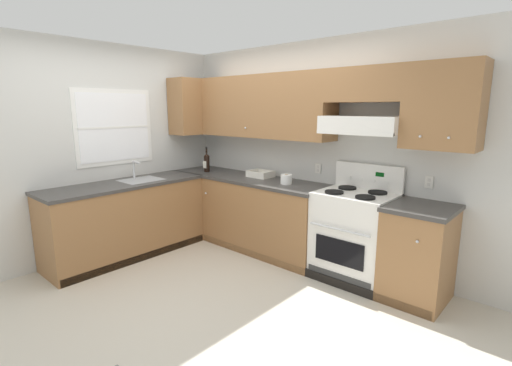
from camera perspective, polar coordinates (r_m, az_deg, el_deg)
The scene contains 9 objects.
ground_plane at distance 3.98m, azimuth -9.69°, elevation -15.32°, with size 7.04×7.04×0.00m, color beige.
wall_back at distance 4.44m, azimuth 8.69°, elevation 7.41°, with size 4.68×0.57×2.55m.
wall_left at distance 5.04m, azimuth -19.62°, elevation 5.80°, with size 0.47×4.00×2.55m.
counter_back_run at distance 4.61m, azimuth 2.51°, elevation -5.34°, with size 3.60×0.65×0.91m.
counter_left_run at distance 4.79m, azimuth -19.26°, elevation -5.23°, with size 0.63×1.91×1.13m.
stove at distance 4.05m, azimuth 14.78°, elevation -7.74°, with size 0.76×0.62×1.20m.
wine_bottle at distance 5.19m, azimuth -7.58°, elevation 3.21°, with size 0.08×0.08×0.35m.
bowl at distance 4.77m, azimuth 0.70°, elevation 1.27°, with size 0.31×0.24×0.08m.
paper_towel_roll at distance 4.35m, azimuth 4.68°, elevation 0.59°, with size 0.13×0.13×0.11m.
Camera 1 is at (2.81, -2.18, 1.78)m, focal length 26.00 mm.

